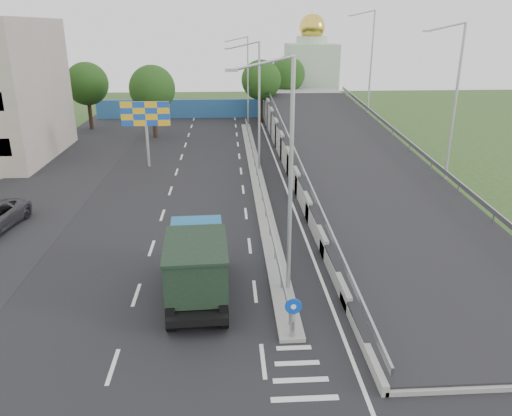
{
  "coord_description": "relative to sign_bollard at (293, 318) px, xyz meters",
  "views": [
    {
      "loc": [
        -2.34,
        -13.82,
        11.27
      ],
      "look_at": [
        -0.85,
        11.03,
        2.2
      ],
      "focal_mm": 35.0,
      "sensor_mm": 36.0,
      "label": 1
    }
  ],
  "objects": [
    {
      "name": "ground",
      "position": [
        0.0,
        -2.17,
        -1.03
      ],
      "size": [
        160.0,
        160.0,
        0.0
      ],
      "primitive_type": "plane",
      "color": "#2D4C1E",
      "rests_on": "ground"
    },
    {
      "name": "tree_median_far",
      "position": [
        2.0,
        45.83,
        4.14
      ],
      "size": [
        4.8,
        4.8,
        7.6
      ],
      "color": "black",
      "rests_on": "ground"
    },
    {
      "name": "tree_left_mid",
      "position": [
        -10.0,
        37.83,
        4.14
      ],
      "size": [
        4.8,
        4.8,
        7.6
      ],
      "color": "black",
      "rests_on": "ground"
    },
    {
      "name": "median_guardrail",
      "position": [
        0.0,
        21.83,
        -0.28
      ],
      "size": [
        0.09,
        44.0,
        0.71
      ],
      "color": "gray",
      "rests_on": "median"
    },
    {
      "name": "lamp_post_near",
      "position": [
        0.11,
        3.83,
        4.77
      ],
      "size": [
        2.74,
        0.18,
        10.08
      ],
      "color": "#B2B5B7",
      "rests_on": "median"
    },
    {
      "name": "billboard",
      "position": [
        -9.0,
        25.83,
        3.15
      ],
      "size": [
        4.0,
        0.24,
        5.5
      ],
      "color": "#B2B5B7",
      "rests_on": "ground"
    },
    {
      "name": "parking_strip",
      "position": [
        -16.0,
        17.83,
        -1.03
      ],
      "size": [
        8.0,
        90.0,
        0.05
      ],
      "primitive_type": "cube",
      "color": "black",
      "rests_on": "ground"
    },
    {
      "name": "median",
      "position": [
        0.0,
        21.83,
        -0.93
      ],
      "size": [
        1.0,
        44.0,
        0.2
      ],
      "primitive_type": "cube",
      "color": "gray",
      "rests_on": "ground"
    },
    {
      "name": "lamp_post_mid",
      "position": [
        0.11,
        23.83,
        4.77
      ],
      "size": [
        2.74,
        0.18,
        10.08
      ],
      "color": "#B2B5B7",
      "rests_on": "median"
    },
    {
      "name": "tree_left_far",
      "position": [
        -18.0,
        42.83,
        4.14
      ],
      "size": [
        4.8,
        4.8,
        7.6
      ],
      "color": "black",
      "rests_on": "ground"
    },
    {
      "name": "sign_bollard",
      "position": [
        0.0,
        0.0,
        0.0
      ],
      "size": [
        0.64,
        0.23,
        1.67
      ],
      "color": "black",
      "rests_on": "median"
    },
    {
      "name": "road_surface",
      "position": [
        -3.0,
        17.83,
        -1.03
      ],
      "size": [
        26.0,
        90.0,
        0.04
      ],
      "primitive_type": "cube",
      "color": "black",
      "rests_on": "ground"
    },
    {
      "name": "overpass_ramp",
      "position": [
        7.5,
        21.83,
        0.72
      ],
      "size": [
        10.0,
        50.0,
        3.5
      ],
      "color": "gray",
      "rests_on": "ground"
    },
    {
      "name": "tree_ramp_far",
      "position": [
        6.0,
        52.83,
        4.14
      ],
      "size": [
        4.8,
        4.8,
        7.6
      ],
      "color": "black",
      "rests_on": "ground"
    },
    {
      "name": "blue_wall",
      "position": [
        -4.0,
        49.83,
        0.17
      ],
      "size": [
        30.0,
        0.5,
        2.4
      ],
      "primitive_type": "cube",
      "color": "#2A639A",
      "rests_on": "ground"
    },
    {
      "name": "church",
      "position": [
        10.0,
        57.83,
        4.28
      ],
      "size": [
        7.0,
        7.0,
        13.8
      ],
      "color": "#B2CCAD",
      "rests_on": "ground"
    },
    {
      "name": "lamp_post_far",
      "position": [
        0.11,
        43.83,
        4.77
      ],
      "size": [
        2.74,
        0.18,
        10.08
      ],
      "color": "#B2B5B7",
      "rests_on": "median"
    },
    {
      "name": "dump_truck",
      "position": [
        -3.75,
        3.69,
        0.58
      ],
      "size": [
        2.77,
        6.7,
        2.91
      ],
      "rotation": [
        0.0,
        0.0,
        0.05
      ],
      "color": "black",
      "rests_on": "ground"
    }
  ]
}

